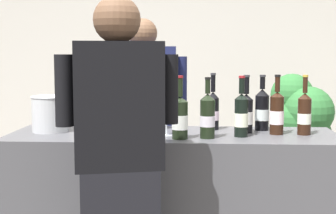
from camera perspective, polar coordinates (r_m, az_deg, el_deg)
wall_back at (r=5.33m, az=2.03°, el=5.85°), size 8.00×0.10×2.80m
wine_bottle_0 at (r=2.93m, az=10.78°, el=-0.31°), size 0.08×0.08×0.32m
wine_bottle_1 at (r=2.83m, az=8.99°, el=-0.65°), size 0.08×0.08×0.33m
wine_bottle_2 at (r=2.61m, az=4.57°, el=-1.03°), size 0.08×0.08×0.32m
wine_bottle_3 at (r=2.82m, az=15.45°, el=-0.73°), size 0.07×0.07×0.33m
wine_bottle_4 at (r=2.80m, az=12.44°, el=-0.67°), size 0.08×0.08×0.33m
wine_bottle_5 at (r=2.68m, az=8.45°, el=-0.89°), size 0.07×0.07×0.33m
wine_bottle_6 at (r=2.66m, az=-2.82°, el=-1.14°), size 0.08×0.08×0.31m
wine_bottle_7 at (r=2.77m, az=-6.57°, el=-0.60°), size 0.08×0.08×0.33m
wine_bottle_8 at (r=2.93m, az=-1.02°, el=-0.20°), size 0.07×0.07×0.32m
wine_bottle_9 at (r=2.59m, az=1.38°, el=-1.22°), size 0.08×0.08×0.33m
wine_bottle_10 at (r=2.92m, az=5.20°, el=-0.35°), size 0.07×0.07×0.33m
wine_bottle_11 at (r=2.65m, az=-7.05°, el=-1.15°), size 0.08×0.08×0.33m
wine_glass at (r=2.67m, az=-0.19°, el=-0.33°), size 0.07×0.07×0.21m
ice_bucket at (r=2.91m, az=-13.42°, el=-0.74°), size 0.22×0.22×0.21m
person_server at (r=3.45m, az=-2.88°, el=-4.16°), size 0.60×0.27×1.67m
person_guest at (r=2.27m, az=-5.70°, el=-9.18°), size 0.53×0.32×1.68m
potted_shrub at (r=4.21m, az=15.16°, el=-2.39°), size 0.49×0.59×1.27m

